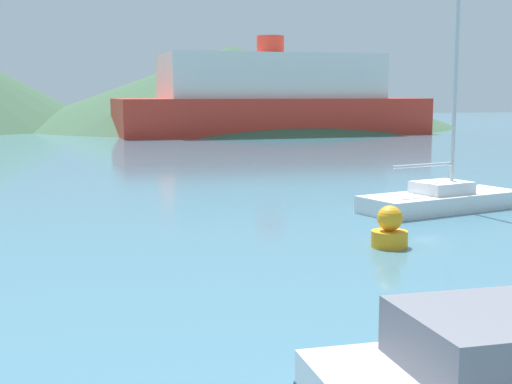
% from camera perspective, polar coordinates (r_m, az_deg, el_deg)
% --- Properties ---
extents(sailboat_middle, '(5.60, 3.36, 9.11)m').
position_cam_1_polar(sailboat_middle, '(22.50, 14.63, -0.36)').
color(sailboat_middle, white).
rests_on(sailboat_middle, ground_plane).
extents(ferry_distant, '(27.54, 11.72, 8.52)m').
position_cam_1_polar(ferry_distant, '(63.28, 1.15, 7.43)').
color(ferry_distant, red).
rests_on(ferry_distant, ground_plane).
extents(buoy_marker, '(0.85, 0.85, 0.98)m').
position_cam_1_polar(buoy_marker, '(16.82, 10.64, -3.00)').
color(buoy_marker, orange).
rests_on(buoy_marker, ground_plane).
extents(hill_central, '(48.60, 48.60, 8.79)m').
position_cam_1_polar(hill_central, '(80.54, -1.82, 8.49)').
color(hill_central, '#38563D').
rests_on(hill_central, ground_plane).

